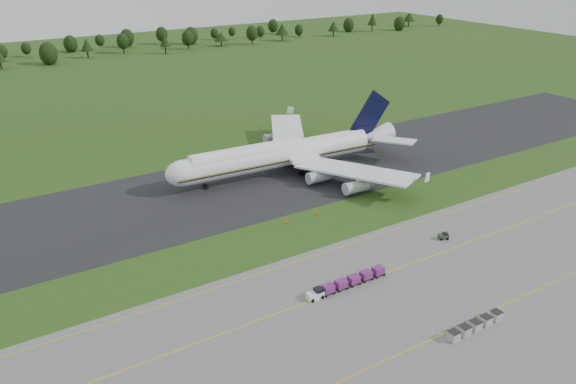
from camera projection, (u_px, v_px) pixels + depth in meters
ground at (298, 232)px, 117.44m from camera, size 600.00×600.00×0.00m
apron at (411, 316)px, 91.01m from camera, size 300.00×52.00×0.06m
taxiway at (237, 187)px, 139.18m from camera, size 300.00×40.00×0.08m
apron_markings at (383, 295)px, 96.45m from camera, size 300.00×30.20×0.01m
tree_line at (105, 45)px, 295.22m from camera, size 525.86×21.93×11.96m
aircraft at (283, 153)px, 145.67m from camera, size 66.82×65.21×18.80m
baggage_train at (346, 283)px, 98.21m from camera, size 16.37×1.74×1.67m
utility_cart at (443, 237)px, 114.38m from camera, size 2.22×1.76×1.07m
uld_row at (475, 325)px, 87.45m from camera, size 11.18×1.58×1.56m
edge_markers at (303, 218)px, 122.95m from camera, size 8.62×0.30×0.60m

